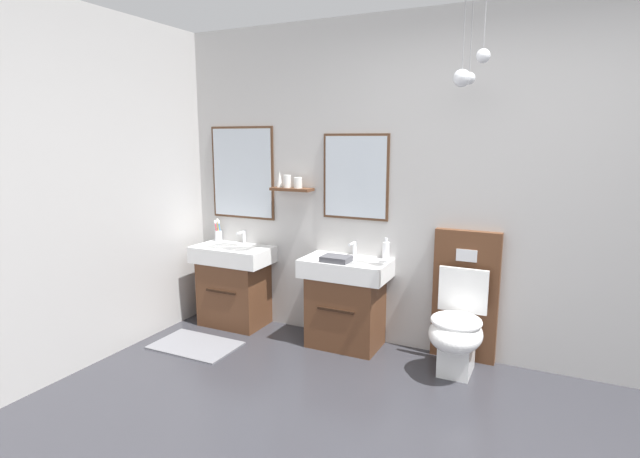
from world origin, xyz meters
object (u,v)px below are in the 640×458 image
Objects in this scene: folded_hand_towel at (336,259)px; toothbrush_cup at (218,235)px; soap_dispenser at (386,250)px; vanity_sink_right at (346,300)px; toilet at (460,319)px; vanity_sink_left at (235,283)px.

toothbrush_cup is at bearing 169.17° from folded_hand_towel.
toothbrush_cup is at bearing -179.63° from soap_dispenser.
vanity_sink_right is 0.38m from folded_hand_towel.
toothbrush_cup is 0.94× the size of folded_hand_towel.
toothbrush_cup is (-2.26, 0.16, 0.40)m from toilet.
toilet is (0.91, -0.02, -0.01)m from vanity_sink_right.
toilet is at bearing -0.69° from vanity_sink_left.
toothbrush_cup is 1.63m from soap_dispenser.
soap_dispenser reaches higher than vanity_sink_left.
soap_dispenser is at bearing 39.62° from folded_hand_towel.
toilet reaches higher than soap_dispenser.
toilet reaches higher than vanity_sink_left.
folded_hand_towel is at bearing -174.49° from toilet.
toilet reaches higher than folded_hand_towel.
folded_hand_towel is (1.32, -0.25, -0.03)m from toothbrush_cup.
vanity_sink_left is at bearing -27.03° from toothbrush_cup.
vanity_sink_left is 1.00× the size of vanity_sink_right.
toilet is at bearing -1.53° from vanity_sink_right.
soap_dispenser is at bearing 27.92° from vanity_sink_right.
soap_dispenser reaches higher than folded_hand_towel.
vanity_sink_right is 3.28× the size of folded_hand_towel.
folded_hand_towel is at bearing -10.83° from toothbrush_cup.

